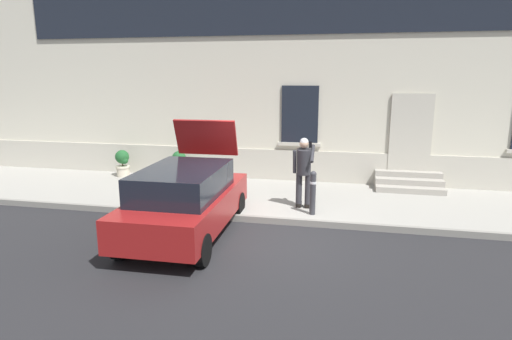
{
  "coord_description": "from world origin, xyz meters",
  "views": [
    {
      "loc": [
        1.68,
        -8.39,
        3.36
      ],
      "look_at": [
        -0.43,
        1.6,
        1.1
      ],
      "focal_mm": 30.23,
      "sensor_mm": 36.0,
      "label": 1
    }
  ],
  "objects_px": {
    "hatchback_car_red": "(186,199)",
    "planter_cream": "(123,162)",
    "person_on_phone": "(304,168)",
    "planter_olive": "(179,164)",
    "bollard_near_person": "(313,191)"
  },
  "relations": [
    {
      "from": "person_on_phone",
      "to": "planter_olive",
      "type": "xyz_separation_m",
      "value": [
        -4.17,
        2.37,
        -0.55
      ]
    },
    {
      "from": "bollard_near_person",
      "to": "planter_cream",
      "type": "height_order",
      "value": "bollard_near_person"
    },
    {
      "from": "hatchback_car_red",
      "to": "person_on_phone",
      "type": "xyz_separation_m",
      "value": [
        2.28,
        1.98,
        0.35
      ]
    },
    {
      "from": "planter_cream",
      "to": "planter_olive",
      "type": "distance_m",
      "value": 1.87
    },
    {
      "from": "person_on_phone",
      "to": "hatchback_car_red",
      "type": "bearing_deg",
      "value": -137.34
    },
    {
      "from": "person_on_phone",
      "to": "planter_olive",
      "type": "height_order",
      "value": "person_on_phone"
    },
    {
      "from": "bollard_near_person",
      "to": "planter_cream",
      "type": "xyz_separation_m",
      "value": [
        -6.29,
        2.64,
        -0.11
      ]
    },
    {
      "from": "bollard_near_person",
      "to": "planter_olive",
      "type": "relative_size",
      "value": 1.22
    },
    {
      "from": "hatchback_car_red",
      "to": "planter_cream",
      "type": "relative_size",
      "value": 4.75
    },
    {
      "from": "hatchback_car_red",
      "to": "bollard_near_person",
      "type": "distance_m",
      "value": 2.96
    },
    {
      "from": "person_on_phone",
      "to": "planter_cream",
      "type": "bearing_deg",
      "value": 161.76
    },
    {
      "from": "hatchback_car_red",
      "to": "planter_cream",
      "type": "xyz_separation_m",
      "value": [
        -3.75,
        4.16,
        -0.19
      ]
    },
    {
      "from": "hatchback_car_red",
      "to": "planter_olive",
      "type": "distance_m",
      "value": 4.75
    },
    {
      "from": "hatchback_car_red",
      "to": "person_on_phone",
      "type": "distance_m",
      "value": 3.04
    },
    {
      "from": "person_on_phone",
      "to": "planter_olive",
      "type": "distance_m",
      "value": 4.82
    }
  ]
}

